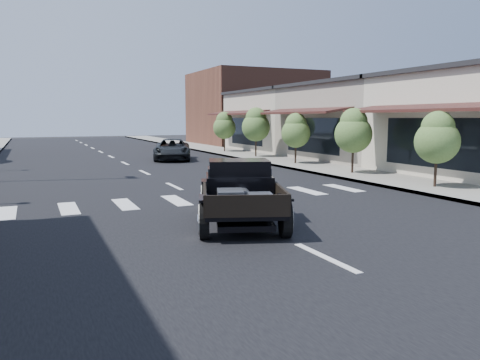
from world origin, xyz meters
name	(u,v)px	position (x,y,z in m)	size (l,w,h in m)	color
ground	(255,225)	(0.00, 0.00, 0.00)	(120.00, 120.00, 0.00)	black
road	(132,167)	(0.00, 15.00, 0.01)	(14.00, 80.00, 0.02)	black
road_markings	(155,178)	(0.00, 10.00, 0.00)	(12.00, 60.00, 0.06)	silver
sidewalk_right	(272,160)	(8.50, 15.00, 0.07)	(3.00, 80.00, 0.15)	gray
storefront_mid	(381,124)	(15.00, 13.00, 2.25)	(10.00, 9.00, 4.50)	gray
storefront_far	(303,122)	(15.00, 22.00, 2.25)	(10.00, 9.00, 4.50)	#B5AD99
far_building_right	(254,109)	(15.50, 32.00, 3.50)	(11.00, 10.00, 7.00)	brown
small_tree_a	(437,151)	(8.30, 2.26, 1.45)	(1.56, 1.56, 2.60)	#4B6B31
small_tree_b	(353,142)	(8.30, 7.00, 1.54)	(1.67, 1.67, 2.78)	#4B6B31
small_tree_c	(296,139)	(8.30, 11.97, 1.46)	(1.57, 1.57, 2.62)	#4B6B31
small_tree_d	(256,133)	(8.30, 16.90, 1.65)	(1.80, 1.80, 3.00)	#4B6B31
small_tree_e	(224,132)	(8.30, 22.20, 1.55)	(1.68, 1.68, 2.80)	#4B6B31
hotrod_pickup	(239,191)	(-0.22, 0.44, 0.80)	(2.14, 4.59, 1.59)	black
second_car	(172,150)	(3.10, 18.03, 0.65)	(2.15, 4.66, 1.29)	black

